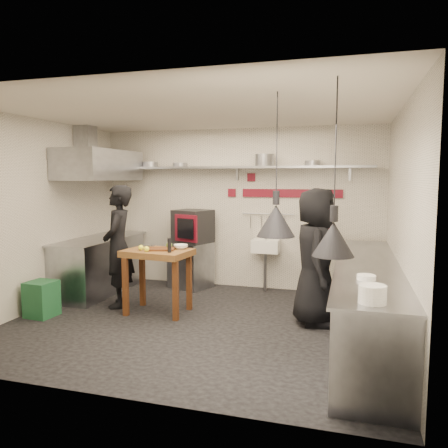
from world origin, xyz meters
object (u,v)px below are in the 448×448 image
(combi_oven, at_px, (193,226))
(chef_right, at_px, (316,257))
(oven_stand, at_px, (191,265))
(prep_table, at_px, (158,281))
(green_bin, at_px, (42,299))
(chef_left, at_px, (118,246))

(combi_oven, relative_size, chef_right, 0.32)
(oven_stand, distance_m, prep_table, 1.51)
(green_bin, xyz_separation_m, chef_left, (0.79, 0.76, 0.67))
(combi_oven, bearing_deg, chef_right, -11.28)
(combi_oven, relative_size, green_bin, 1.16)
(chef_right, bearing_deg, prep_table, 89.63)
(green_bin, distance_m, chef_right, 3.85)
(chef_right, bearing_deg, chef_left, 85.82)
(prep_table, bearing_deg, oven_stand, 99.09)
(oven_stand, height_order, prep_table, prep_table)
(combi_oven, bearing_deg, chef_left, -95.28)
(green_bin, distance_m, chef_left, 1.29)
(oven_stand, xyz_separation_m, chef_right, (2.27, -1.35, 0.51))
(combi_oven, distance_m, chef_right, 2.65)
(green_bin, bearing_deg, prep_table, 22.41)
(prep_table, distance_m, chef_right, 2.26)
(oven_stand, relative_size, prep_table, 0.87)
(oven_stand, distance_m, green_bin, 2.57)
(oven_stand, height_order, chef_right, chef_right)
(oven_stand, relative_size, chef_left, 0.44)
(oven_stand, xyz_separation_m, prep_table, (0.06, -1.51, 0.06))
(chef_left, bearing_deg, green_bin, -62.11)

